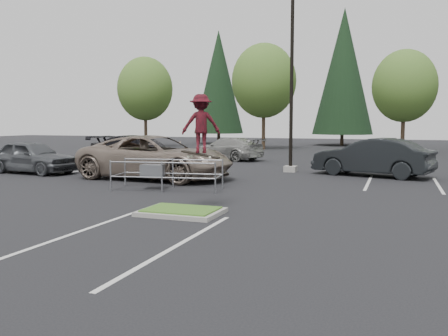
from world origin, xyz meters
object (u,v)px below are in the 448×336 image
(car_l_black, at_px, (139,151))
(car_l_grey, at_px, (31,157))
(decid_a, at_px, (145,91))
(conif_b, at_px, (344,71))
(conif_a, at_px, (219,82))
(car_far_silver, at_px, (228,149))
(light_pole, at_px, (292,82))
(cart_corral, at_px, (156,171))
(car_r_charc, at_px, (372,157))
(decid_b, at_px, (264,83))
(decid_c, at_px, (404,88))
(skateboarder, at_px, (200,124))
(car_l_tan, at_px, (156,157))

(car_l_black, relative_size, car_l_grey, 1.28)
(decid_a, relative_size, conif_b, 0.61)
(conif_a, height_order, car_far_silver, conif_a)
(car_l_black, xyz_separation_m, car_l_grey, (-3.50, -4.50, -0.07))
(light_pole, relative_size, car_l_grey, 2.11)
(car_l_black, bearing_deg, cart_corral, -138.79)
(conif_a, height_order, car_l_black, conif_a)
(car_l_grey, bearing_deg, cart_corral, -103.42)
(light_pole, height_order, car_far_silver, light_pole)
(car_r_charc, bearing_deg, conif_a, -130.27)
(conif_b, bearing_deg, car_l_black, -105.42)
(decid_b, bearing_deg, decid_c, -3.34)
(decid_a, distance_m, conif_a, 10.85)
(decid_b, distance_m, car_far_silver, 13.64)
(car_far_silver, bearing_deg, decid_c, 156.54)
(cart_corral, xyz_separation_m, car_l_grey, (-8.55, 2.96, 0.10))
(decid_a, bearing_deg, skateboarder, -57.95)
(decid_b, xyz_separation_m, cart_corral, (3.06, -26.49, -5.33))
(car_l_grey, bearing_deg, car_r_charc, -68.62)
(conif_b, distance_m, skateboarder, 39.86)
(light_pole, height_order, car_r_charc, light_pole)
(decid_b, bearing_deg, light_pole, -70.65)
(decid_b, distance_m, cart_corral, 27.20)
(conif_b, bearing_deg, decid_c, -60.68)
(light_pole, xyz_separation_m, car_l_tan, (-5.04, -5.00, -3.59))
(light_pole, height_order, decid_b, light_pole)
(decid_b, relative_size, conif_a, 0.74)
(car_l_grey, bearing_deg, conif_b, -13.28)
(conif_b, relative_size, cart_corral, 3.46)
(decid_a, xyz_separation_m, car_l_grey, (6.51, -23.03, -4.76))
(cart_corral, bearing_deg, car_far_silver, 88.80)
(conif_b, xyz_separation_m, car_l_grey, (-11.50, -33.50, -7.03))
(light_pole, bearing_deg, decid_b, 109.35)
(conif_a, bearing_deg, conif_b, 2.05)
(decid_a, relative_size, car_l_grey, 1.86)
(car_l_tan, bearing_deg, decid_a, 34.16)
(skateboarder, bearing_deg, car_l_tan, -78.39)
(decid_b, distance_m, conif_a, 12.43)
(cart_corral, bearing_deg, decid_b, 87.03)
(car_l_grey, relative_size, car_far_silver, 0.93)
(car_l_grey, bearing_deg, car_far_silver, -24.91)
(light_pole, relative_size, decid_a, 1.14)
(car_r_charc, xyz_separation_m, car_far_silver, (-9.50, 6.50, -0.15))
(car_r_charc, bearing_deg, car_l_tan, -46.80)
(conif_a, relative_size, car_far_silver, 2.52)
(skateboarder, height_order, car_l_tan, skateboarder)
(light_pole, distance_m, skateboarder, 11.20)
(decid_b, relative_size, car_l_black, 1.57)
(light_pole, height_order, conif_a, conif_a)
(conif_a, bearing_deg, car_far_silver, -67.75)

